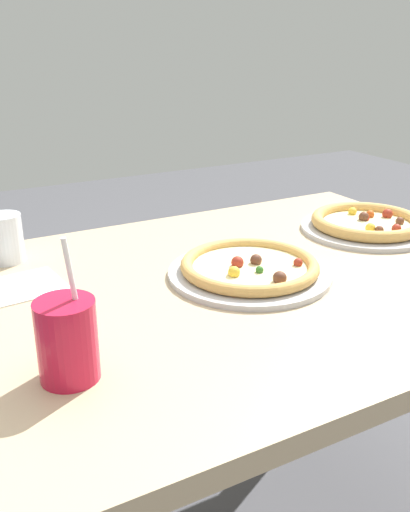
{
  "coord_description": "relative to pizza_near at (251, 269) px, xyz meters",
  "views": [
    {
      "loc": [
        -0.61,
        -0.92,
        1.22
      ],
      "look_at": [
        -0.06,
        0.08,
        0.78
      ],
      "focal_mm": 39.87,
      "sensor_mm": 36.0,
      "label": 1
    }
  ],
  "objects": [
    {
      "name": "pizza_far",
      "position": [
        0.43,
        0.11,
        0.0
      ],
      "size": [
        0.33,
        0.33,
        0.04
      ],
      "color": "#B7B7BC",
      "rests_on": "dining_table"
    },
    {
      "name": "water_cup_clear",
      "position": [
        -0.43,
        0.34,
        0.04
      ],
      "size": [
        0.08,
        0.08,
        0.11
      ],
      "color": "silver",
      "rests_on": "dining_table"
    },
    {
      "name": "pizza_near",
      "position": [
        0.0,
        0.0,
        0.0
      ],
      "size": [
        0.34,
        0.34,
        0.04
      ],
      "color": "#B7B7BC",
      "rests_on": "dining_table"
    },
    {
      "name": "paper_napkin",
      "position": [
        -0.43,
        0.18,
        -0.02
      ],
      "size": [
        0.17,
        0.16,
        0.0
      ],
      "primitive_type": "cube",
      "rotation": [
        0.0,
        0.0,
        0.1
      ],
      "color": "white",
      "rests_on": "dining_table"
    },
    {
      "name": "drink_cup_colored",
      "position": [
        -0.44,
        -0.19,
        0.05
      ],
      "size": [
        0.09,
        0.09,
        0.22
      ],
      "color": "red",
      "rests_on": "dining_table"
    },
    {
      "name": "dining_table",
      "position": [
        0.0,
        0.01,
        -0.13
      ],
      "size": [
        1.22,
        0.92,
        0.75
      ],
      "color": "tan",
      "rests_on": "ground"
    }
  ]
}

